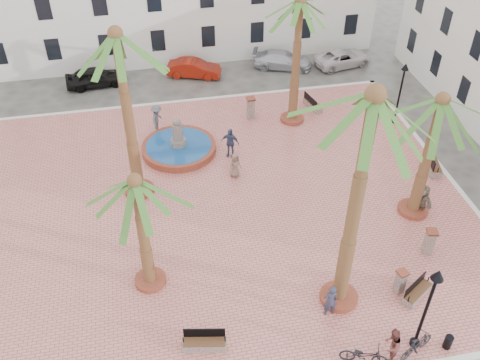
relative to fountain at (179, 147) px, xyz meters
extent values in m
plane|color=#56544F|center=(1.69, -5.20, -0.46)|extent=(120.00, 120.00, 0.00)
cube|color=#D8766D|center=(1.69, -5.20, -0.39)|extent=(26.00, 22.00, 0.15)
cube|color=silver|center=(1.69, 5.80, -0.38)|extent=(26.30, 0.30, 0.16)
cube|color=silver|center=(14.69, -5.20, -0.38)|extent=(0.30, 22.30, 0.16)
cube|color=black|center=(-7.68, 11.32, 1.74)|extent=(1.00, 0.12, 1.60)
cube|color=black|center=(-3.93, 11.32, 1.74)|extent=(1.00, 0.12, 1.60)
cube|color=black|center=(-0.18, 11.32, 1.74)|extent=(1.00, 0.12, 1.60)
cube|color=black|center=(3.57, 11.32, 1.74)|extent=(1.00, 0.12, 1.60)
cube|color=black|center=(7.32, 11.32, 1.74)|extent=(1.00, 0.12, 1.60)
cube|color=black|center=(11.07, 11.32, 1.74)|extent=(1.00, 0.12, 1.60)
cube|color=black|center=(14.82, 11.32, 1.74)|extent=(1.00, 0.12, 1.60)
cube|color=black|center=(-7.68, 11.32, 4.74)|extent=(1.00, 0.12, 1.60)
cube|color=black|center=(-3.93, 11.32, 4.74)|extent=(1.00, 0.12, 1.60)
cube|color=black|center=(-0.18, 11.32, 4.74)|extent=(1.00, 0.12, 1.60)
cube|color=black|center=(18.23, 0.16, 1.74)|extent=(0.12, 1.00, 1.60)
cube|color=black|center=(18.23, 3.88, 1.74)|extent=(0.12, 1.00, 1.60)
cube|color=black|center=(18.23, 7.59, 1.74)|extent=(0.12, 1.00, 1.60)
cube|color=black|center=(18.23, 0.16, 4.74)|extent=(0.12, 1.00, 1.60)
cube|color=black|center=(18.23, 3.88, 4.74)|extent=(0.12, 1.00, 1.60)
cube|color=black|center=(18.23, 7.59, 4.74)|extent=(0.12, 1.00, 1.60)
cylinder|color=#97402C|center=(0.00, 0.00, -0.10)|extent=(4.44, 4.44, 0.42)
cylinder|color=#194C8C|center=(0.00, 0.00, 0.09)|extent=(3.91, 3.91, 0.06)
cylinder|color=gray|center=(0.00, 0.00, 0.11)|extent=(0.95, 0.95, 0.85)
cylinder|color=gray|center=(0.00, 0.00, 0.96)|extent=(0.63, 0.63, 1.27)
sphere|color=gray|center=(0.00, 0.00, 1.75)|extent=(0.47, 0.47, 0.47)
cylinder|color=#97402C|center=(-2.53, -3.32, -0.19)|extent=(1.60, 1.60, 0.24)
cylinder|color=brown|center=(-2.53, -3.32, 4.36)|extent=(0.52, 0.52, 8.86)
sphere|color=brown|center=(-2.53, -3.32, 8.79)|extent=(0.70, 0.70, 0.70)
cylinder|color=#97402C|center=(-2.37, -9.84, -0.20)|extent=(1.44, 1.44, 0.22)
cylinder|color=brown|center=(-2.37, -9.84, 2.75)|extent=(0.47, 0.47, 5.69)
sphere|color=brown|center=(-2.37, -9.84, 5.59)|extent=(0.63, 0.63, 0.63)
cylinder|color=#97402C|center=(5.67, -12.43, -0.19)|extent=(1.66, 1.66, 0.25)
cylinder|color=brown|center=(5.67, -12.43, 4.93)|extent=(0.54, 0.54, 9.99)
sphere|color=brown|center=(5.67, -12.43, 9.93)|extent=(0.73, 0.73, 0.73)
cylinder|color=#97402C|center=(11.40, -7.74, -0.19)|extent=(1.57, 1.57, 0.23)
cylinder|color=brown|center=(11.40, -7.74, 3.16)|extent=(0.51, 0.51, 6.47)
sphere|color=brown|center=(11.40, -7.74, 6.40)|extent=(0.68, 0.68, 0.68)
cylinder|color=#97402C|center=(7.58, 1.99, -0.20)|extent=(1.51, 1.51, 0.23)
cylinder|color=brown|center=(7.58, 1.99, 3.76)|extent=(0.49, 0.49, 7.69)
sphere|color=brown|center=(7.58, 1.99, 7.60)|extent=(0.66, 0.66, 0.66)
cube|color=gray|center=(-0.46, -13.73, -0.12)|extent=(1.84, 0.85, 0.39)
cube|color=#56351E|center=(-0.46, -13.73, 0.11)|extent=(1.73, 0.79, 0.06)
cube|color=black|center=(-0.43, -13.51, 0.38)|extent=(1.65, 0.35, 0.49)
cylinder|color=black|center=(-1.29, -13.57, 0.23)|extent=(0.05, 0.05, 0.30)
cylinder|color=black|center=(0.36, -13.88, 0.23)|extent=(0.05, 0.05, 0.30)
cube|color=gray|center=(9.08, -13.00, -0.13)|extent=(1.68, 1.32, 0.37)
cube|color=#56351E|center=(9.08, -13.00, 0.09)|extent=(1.58, 1.23, 0.06)
cube|color=black|center=(8.97, -12.83, 0.34)|extent=(1.36, 0.88, 0.46)
cylinder|color=black|center=(8.42, -13.42, 0.20)|extent=(0.05, 0.05, 0.28)
cylinder|color=black|center=(9.75, -12.58, 0.20)|extent=(0.05, 0.05, 0.28)
cube|color=gray|center=(14.09, -4.59, -0.10)|extent=(1.02, 2.02, 0.43)
cube|color=#56351E|center=(14.09, -4.59, 0.15)|extent=(0.94, 1.90, 0.06)
cube|color=black|center=(13.86, -4.53, 0.44)|extent=(0.47, 1.79, 0.54)
cylinder|color=black|center=(13.88, -5.47, 0.28)|extent=(0.05, 0.05, 0.32)
cylinder|color=black|center=(14.30, -3.70, 0.28)|extent=(0.05, 0.05, 0.32)
cube|color=gray|center=(9.34, 3.21, -0.12)|extent=(0.89, 1.78, 0.38)
cube|color=#56351E|center=(9.34, 3.21, 0.10)|extent=(0.82, 1.68, 0.06)
cube|color=black|center=(9.14, 3.16, 0.35)|extent=(0.41, 1.58, 0.47)
cylinder|color=black|center=(9.52, 2.42, 0.21)|extent=(0.05, 0.05, 0.28)
cylinder|color=black|center=(9.16, 3.99, 0.21)|extent=(0.05, 0.05, 0.28)
cylinder|color=black|center=(7.92, -15.22, -0.22)|extent=(0.40, 0.40, 0.18)
cylinder|color=black|center=(7.92, -15.22, 1.78)|extent=(0.13, 0.13, 3.96)
cone|color=black|center=(7.92, -15.22, 3.93)|extent=(0.48, 0.48, 0.44)
sphere|color=beige|center=(7.92, -15.22, 3.76)|extent=(0.26, 0.26, 0.26)
cylinder|color=black|center=(13.99, 0.47, -0.23)|extent=(0.37, 0.37, 0.16)
cylinder|color=black|center=(13.99, 0.47, 1.64)|extent=(0.12, 0.12, 3.69)
cone|color=black|center=(13.99, 0.47, 3.63)|extent=(0.45, 0.45, 0.41)
sphere|color=beige|center=(13.99, 0.47, 3.48)|extent=(0.25, 0.25, 0.25)
cube|color=gray|center=(8.40, -12.56, 0.28)|extent=(0.45, 0.45, 1.19)
cube|color=#97402C|center=(8.40, -12.56, 0.92)|extent=(0.56, 0.56, 0.09)
cube|color=gray|center=(4.97, 2.72, 0.39)|extent=(0.46, 0.46, 1.41)
cube|color=#97402C|center=(4.97, 2.72, 1.15)|extent=(0.58, 0.58, 0.11)
cube|color=gray|center=(10.73, -10.62, 0.35)|extent=(0.49, 0.49, 1.33)
cube|color=#97402C|center=(10.73, -10.62, 1.07)|extent=(0.61, 0.61, 0.10)
cylinder|color=black|center=(9.13, -15.60, 0.01)|extent=(0.33, 0.33, 0.65)
imported|color=#2D2F44|center=(4.98, -13.10, 0.55)|extent=(0.64, 0.43, 1.73)
imported|color=black|center=(5.53, -15.60, 0.18)|extent=(1.99, 1.30, 0.99)
imported|color=brown|center=(6.62, -15.60, 0.54)|extent=(1.04, 1.03, 1.70)
imported|color=black|center=(7.75, -15.60, 0.22)|extent=(1.83, 1.15, 1.06)
imported|color=#7E5E50|center=(2.84, -3.04, 0.45)|extent=(0.88, 0.76, 1.53)
imported|color=#384465|center=(2.93, -1.04, 0.62)|extent=(1.17, 0.92, 1.86)
imported|color=#58575D|center=(-1.04, 2.31, 0.65)|extent=(1.10, 1.41, 1.92)
imported|color=#756859|center=(11.73, -7.86, 0.54)|extent=(0.79, 1.64, 1.70)
imported|color=black|center=(-4.97, 9.39, 0.24)|extent=(4.27, 2.08, 1.40)
imported|color=maroon|center=(2.16, 9.42, 0.19)|extent=(4.17, 2.54, 1.30)
imported|color=silver|center=(8.90, 9.50, 0.19)|extent=(4.83, 3.22, 1.30)
imported|color=silver|center=(13.53, 8.94, 0.15)|extent=(4.72, 2.85, 1.22)
camera|label=1|loc=(-1.51, -26.26, 18.55)|focal=40.00mm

